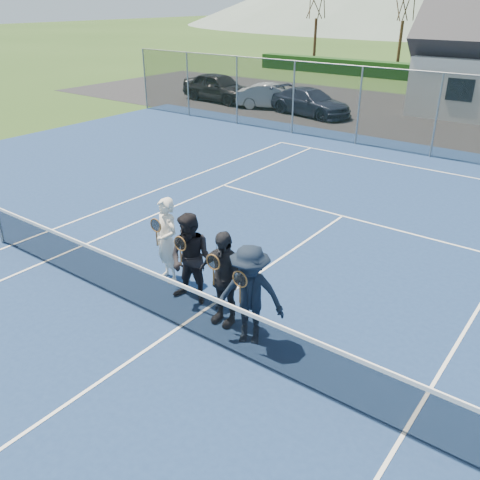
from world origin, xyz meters
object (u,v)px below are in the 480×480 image
Objects in this scene: player_a at (167,240)px; player_c at (224,278)px; player_d at (250,295)px; player_b at (191,259)px; car_b at (274,96)px; car_c at (310,102)px; car_a at (219,87)px; tennis_net at (178,303)px.

player_a is 1.00× the size of player_c.
player_d is (0.70, -0.19, -0.00)m from player_c.
player_b is (0.94, -0.31, -0.00)m from player_a.
player_b reaches higher than car_b.
player_a is at bearing -149.12° from car_c.
car_a is 22.38m from player_d.
player_d is at bearing 20.77° from tennis_net.
player_a is 2.66m from player_d.
tennis_net is 6.49× the size of player_b.
player_a is at bearing -138.93° from car_a.
player_c reaches higher than car_a.
player_b and player_c have the same top height.
car_a is at bearing 126.19° from player_a.
car_c is 17.22m from player_a.
car_c is 18.87m from player_d.
car_a is 21.06m from player_b.
player_b is 0.95m from player_c.
player_a is 1.00× the size of player_d.
car_b is at bearing 121.03° from player_c.
player_b is (-0.42, 0.83, 0.38)m from tennis_net.
player_b is at bearing 116.73° from tennis_net.
player_a reaches higher than car_b.
car_c is 18.40m from player_c.
player_a is (-1.35, 1.14, 0.38)m from tennis_net.
car_b is 2.12× the size of player_b.
player_a is (5.94, -16.16, 0.28)m from car_c.
player_c is (7.81, -16.66, 0.28)m from car_c.
player_c is (1.86, -0.50, -0.00)m from player_a.
player_b is (12.89, -16.65, 0.14)m from car_a.
player_c is at bearing -144.19° from car_c.
car_a reaches higher than tennis_net.
car_a is 2.53× the size of player_a.
car_c is at bearing 115.12° from player_c.
tennis_net is at bearing -40.09° from player_a.
tennis_net is 6.49× the size of player_d.
tennis_net is (13.31, -17.48, -0.24)m from car_a.
player_b reaches higher than car_c.
car_a is at bearing 129.38° from player_c.
car_a is at bearing 127.28° from tennis_net.
player_b is at bearing -146.64° from car_c.
player_b is 1.67m from player_d.
player_b reaches higher than tennis_net.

